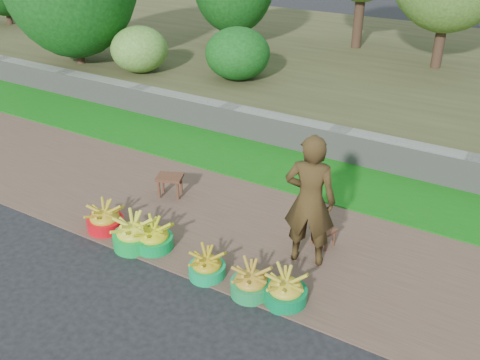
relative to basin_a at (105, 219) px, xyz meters
The scene contains 14 objects.
ground_plane 1.93m from the basin_a, ahead, with size 120.00×120.00×0.00m, color black.
dirt_shoulder 2.13m from the basin_a, 26.66° to the left, with size 80.00×2.50×0.02m, color brown.
grass_verge 3.51m from the basin_a, 57.27° to the left, with size 80.00×1.50×0.04m, color #116711.
retaining_wall 4.25m from the basin_a, 63.48° to the left, with size 80.00×0.35×0.55m, color gray.
earth_bank 8.91m from the basin_a, 77.70° to the left, with size 80.00×10.00×0.50m, color #444425.
basin_a is the anchor object (origin of this frame).
basin_b 0.61m from the basin_a, ahead, with size 0.56×0.56×0.42m.
basin_c 0.85m from the basin_a, ahead, with size 0.50×0.50×0.38m.
basin_d 1.78m from the basin_a, ahead, with size 0.45×0.45×0.34m.
basin_e 2.39m from the basin_a, ahead, with size 0.48×0.48×0.36m.
basin_f 2.80m from the basin_a, ahead, with size 0.50×0.50×0.37m.
stool_left 1.22m from the basin_a, 80.47° to the left, with size 0.46×0.41×0.34m.
stool_right 2.97m from the basin_a, 23.48° to the left, with size 0.36×0.31×0.26m.
vendor_woman 2.87m from the basin_a, 16.17° to the left, with size 0.62×0.41×1.71m, color black.
Camera 1 is at (2.89, -4.08, 4.09)m, focal length 40.00 mm.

